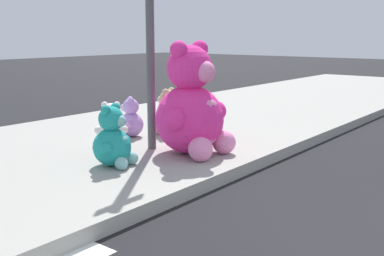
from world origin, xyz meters
The scene contains 7 objects.
sidewalk centered at (0.00, 5.20, 0.07)m, with size 28.00×4.40×0.15m, color #9E9B93.
sign_pole centered at (1.00, 4.40, 1.85)m, with size 0.56×0.11×3.20m.
plush_pink_large centered at (1.12, 3.81, 0.72)m, with size 1.11×0.97×1.43m.
plush_teal centered at (0.10, 4.16, 0.44)m, with size 0.54×0.52×0.73m.
plush_white centered at (0.82, 4.99, 0.39)m, with size 0.43×0.43×0.60m.
plush_tan centered at (1.86, 4.88, 0.43)m, with size 0.53×0.50×0.71m.
plush_lavender centered at (1.33, 5.16, 0.39)m, with size 0.43×0.42×0.60m.
Camera 1 is at (-3.45, 0.18, 1.65)m, focal length 43.64 mm.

